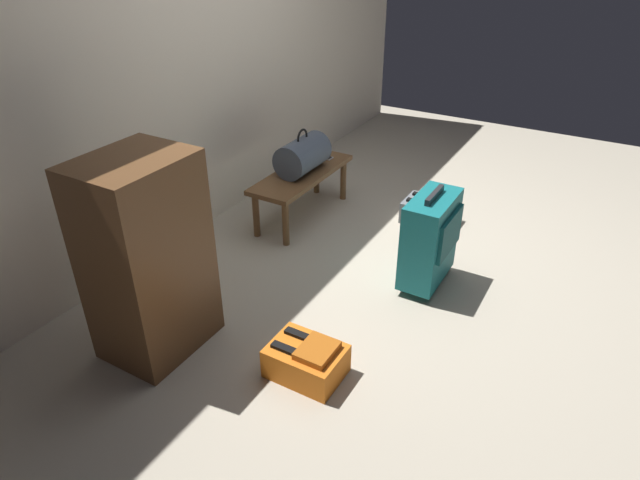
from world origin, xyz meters
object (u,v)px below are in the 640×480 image
(cell_phone, at_px, (324,157))
(bench, at_px, (302,179))
(suitcase_upright_teal, at_px, (430,238))
(side_cabinet, at_px, (147,258))
(duffel_bag_slate, at_px, (303,155))
(backpack_orange, at_px, (307,360))
(backpack_grey, at_px, (429,211))

(cell_phone, bearing_deg, bench, 179.85)
(cell_phone, bearing_deg, suitcase_upright_teal, -121.77)
(side_cabinet, bearing_deg, duffel_bag_slate, 3.59)
(duffel_bag_slate, relative_size, backpack_orange, 1.16)
(cell_phone, distance_m, suitcase_upright_teal, 1.39)
(bench, height_order, side_cabinet, side_cabinet)
(duffel_bag_slate, distance_m, side_cabinet, 1.70)
(suitcase_upright_teal, bearing_deg, duffel_bag_slate, 70.84)
(backpack_orange, relative_size, side_cabinet, 0.35)
(cell_phone, relative_size, backpack_grey, 0.38)
(suitcase_upright_teal, bearing_deg, cell_phone, 58.23)
(suitcase_upright_teal, relative_size, side_cabinet, 0.60)
(backpack_grey, bearing_deg, side_cabinet, 159.17)
(suitcase_upright_teal, relative_size, backpack_grey, 1.72)
(cell_phone, height_order, backpack_grey, cell_phone)
(bench, height_order, suitcase_upright_teal, suitcase_upright_teal)
(suitcase_upright_teal, xyz_separation_m, side_cabinet, (-1.28, 1.08, 0.21))
(backpack_grey, bearing_deg, suitcase_upright_teal, -160.86)
(bench, relative_size, cell_phone, 6.94)
(cell_phone, xyz_separation_m, side_cabinet, (-2.02, -0.11, 0.16))
(backpack_grey, bearing_deg, bench, 114.62)
(backpack_grey, relative_size, side_cabinet, 0.35)
(bench, xyz_separation_m, suitcase_upright_teal, (-0.40, -1.19, 0.01))
(duffel_bag_slate, bearing_deg, side_cabinet, -176.41)
(backpack_grey, bearing_deg, duffel_bag_slate, 113.87)
(bench, bearing_deg, backpack_grey, -65.38)
(suitcase_upright_teal, bearing_deg, side_cabinet, 139.95)
(backpack_orange, height_order, side_cabinet, side_cabinet)
(bench, relative_size, duffel_bag_slate, 2.27)
(duffel_bag_slate, xyz_separation_m, side_cabinet, (-1.70, -0.11, 0.04))
(bench, height_order, backpack_orange, bench)
(bench, distance_m, duffel_bag_slate, 0.19)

